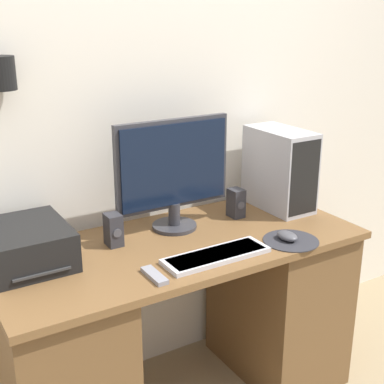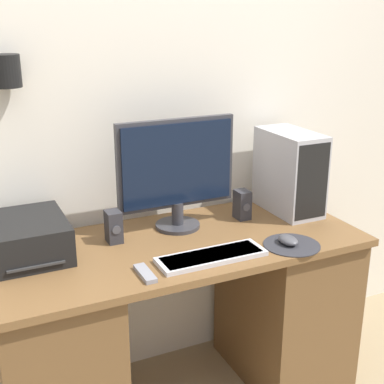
# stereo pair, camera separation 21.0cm
# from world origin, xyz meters

# --- Properties ---
(wall_back) EXTENTS (6.40, 0.16, 2.70)m
(wall_back) POSITION_xyz_m (-0.00, 0.70, 1.35)
(wall_back) COLOR silver
(wall_back) RESTS_ON ground_plane
(desk) EXTENTS (1.49, 0.64, 0.78)m
(desk) POSITION_xyz_m (0.00, 0.32, 0.40)
(desk) COLOR brown
(desk) RESTS_ON ground_plane
(monitor) EXTENTS (0.51, 0.19, 0.47)m
(monitor) POSITION_xyz_m (0.06, 0.47, 1.03)
(monitor) COLOR #333338
(monitor) RESTS_ON desk
(keyboard) EXTENTS (0.42, 0.13, 0.02)m
(keyboard) POSITION_xyz_m (0.05, 0.13, 0.79)
(keyboard) COLOR silver
(keyboard) RESTS_ON desk
(mousepad) EXTENTS (0.23, 0.23, 0.00)m
(mousepad) POSITION_xyz_m (0.39, 0.10, 0.78)
(mousepad) COLOR #2D2D33
(mousepad) RESTS_ON desk
(mouse) EXTENTS (0.07, 0.10, 0.03)m
(mouse) POSITION_xyz_m (0.38, 0.11, 0.80)
(mouse) COLOR #4C4C51
(mouse) RESTS_ON mousepad
(computer_tower) EXTENTS (0.18, 0.34, 0.37)m
(computer_tower) POSITION_xyz_m (0.60, 0.44, 0.96)
(computer_tower) COLOR #B2B2B7
(computer_tower) RESTS_ON desk
(printer) EXTENTS (0.29, 0.36, 0.14)m
(printer) POSITION_xyz_m (-0.57, 0.45, 0.85)
(printer) COLOR black
(printer) RESTS_ON desk
(speaker_left) EXTENTS (0.06, 0.08, 0.13)m
(speaker_left) POSITION_xyz_m (-0.24, 0.43, 0.84)
(speaker_left) COLOR #2D2D33
(speaker_left) RESTS_ON desk
(speaker_right) EXTENTS (0.06, 0.08, 0.13)m
(speaker_right) POSITION_xyz_m (0.36, 0.44, 0.84)
(speaker_right) COLOR #2D2D33
(speaker_right) RESTS_ON desk
(remote_control) EXTENTS (0.04, 0.14, 0.02)m
(remote_control) POSITION_xyz_m (-0.22, 0.11, 0.78)
(remote_control) COLOR gray
(remote_control) RESTS_ON desk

